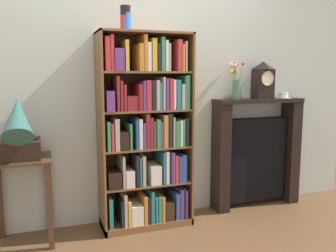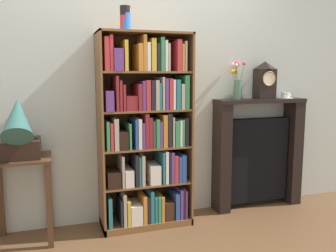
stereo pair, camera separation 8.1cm
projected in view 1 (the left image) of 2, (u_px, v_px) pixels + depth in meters
ground_plane at (148, 227)px, 3.22m from camera, size 7.59×6.40×0.02m
wall_back at (148, 82)px, 3.32m from camera, size 4.59×0.08×2.60m
bookshelf at (147, 137)px, 3.15m from camera, size 0.81×0.36×1.72m
cup_stack at (126, 18)px, 2.92m from camera, size 0.09×0.09×0.20m
side_table_left at (23, 184)px, 2.83m from camera, size 0.46×0.42×0.71m
gramophone at (19, 131)px, 2.70m from camera, size 0.30×0.48×0.55m
fireplace_mantel at (256, 154)px, 3.68m from camera, size 0.95×0.22×1.12m
mantel_clock at (263, 80)px, 3.57m from camera, size 0.19×0.15×0.37m
flower_vase at (236, 82)px, 3.47m from camera, size 0.14×0.16×0.37m
teacup_with_saucer at (283, 96)px, 3.68m from camera, size 0.16×0.16×0.06m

